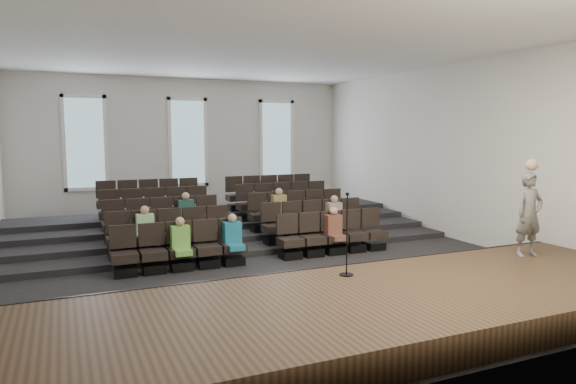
{
  "coord_description": "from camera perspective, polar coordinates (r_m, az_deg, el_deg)",
  "views": [
    {
      "loc": [
        -4.24,
        -11.72,
        3.01
      ],
      "look_at": [
        1.15,
        0.5,
        1.49
      ],
      "focal_mm": 32.0,
      "sensor_mm": 36.0,
      "label": 1
    }
  ],
  "objects": [
    {
      "name": "audience",
      "position": [
        12.9,
        -4.75,
        -3.36
      ],
      "size": [
        5.45,
        2.64,
        1.1
      ],
      "color": "#6DBB4B",
      "rests_on": "seating_rows"
    },
    {
      "name": "stage_lip",
      "position": [
        9.8,
        2.95,
        -9.88
      ],
      "size": [
        11.8,
        0.06,
        0.52
      ],
      "primitive_type": "cube",
      "color": "black",
      "rests_on": "ground"
    },
    {
      "name": "wall_front",
      "position": [
        6.35,
        18.24,
        1.56
      ],
      "size": [
        12.0,
        0.04,
        5.0
      ],
      "primitive_type": "cube",
      "color": "silver",
      "rests_on": "ground"
    },
    {
      "name": "stage",
      "position": [
        8.33,
        8.58,
        -12.93
      ],
      "size": [
        11.8,
        3.6,
        0.5
      ],
      "primitive_type": "cube",
      "color": "#47331E",
      "rests_on": "ground"
    },
    {
      "name": "risers",
      "position": [
        15.73,
        -7.8,
        -3.87
      ],
      "size": [
        11.8,
        4.8,
        0.6
      ],
      "color": "black",
      "rests_on": "ground"
    },
    {
      "name": "ground",
      "position": [
        12.82,
        -3.82,
        -7.1
      ],
      "size": [
        14.0,
        14.0,
        0.0
      ],
      "primitive_type": "plane",
      "color": "black",
      "rests_on": "ground"
    },
    {
      "name": "ceiling",
      "position": [
        12.62,
        -4.0,
        15.59
      ],
      "size": [
        12.0,
        14.0,
        0.02
      ],
      "primitive_type": "cube",
      "color": "white",
      "rests_on": "ground"
    },
    {
      "name": "seating_rows",
      "position": [
        14.11,
        -5.99,
        -3.04
      ],
      "size": [
        6.8,
        4.7,
        1.67
      ],
      "color": "black",
      "rests_on": "ground"
    },
    {
      "name": "speaker",
      "position": [
        11.61,
        25.21,
        -2.27
      ],
      "size": [
        0.66,
        0.47,
        1.73
      ],
      "primitive_type": "imported",
      "rotation": [
        0.0,
        0.0,
        -0.08
      ],
      "color": "#62605D",
      "rests_on": "stage"
    },
    {
      "name": "wall_right",
      "position": [
        15.58,
        17.44,
        4.32
      ],
      "size": [
        0.04,
        14.0,
        5.0
      ],
      "primitive_type": "cube",
      "color": "silver",
      "rests_on": "ground"
    },
    {
      "name": "wall_back",
      "position": [
        19.22,
        -11.09,
        4.85
      ],
      "size": [
        12.0,
        0.04,
        5.0
      ],
      "primitive_type": "cube",
      "color": "silver",
      "rests_on": "ground"
    },
    {
      "name": "windows",
      "position": [
        19.15,
        -11.06,
        5.44
      ],
      "size": [
        8.44,
        0.1,
        3.24
      ],
      "color": "white",
      "rests_on": "wall_back"
    },
    {
      "name": "mic_stand",
      "position": [
        9.22,
        6.54,
        -6.5
      ],
      "size": [
        0.25,
        0.25,
        1.49
      ],
      "color": "black",
      "rests_on": "stage"
    }
  ]
}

